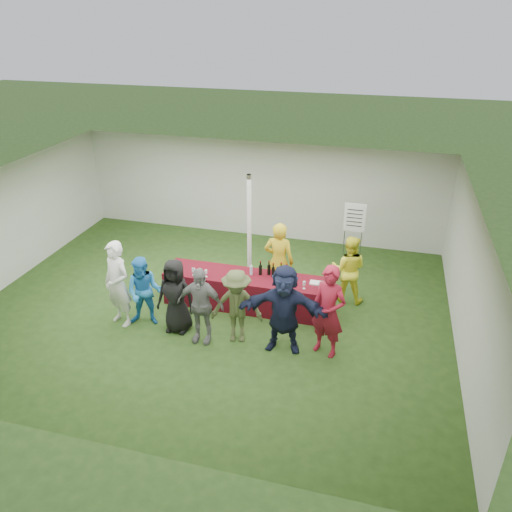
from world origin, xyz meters
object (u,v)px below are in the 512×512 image
(staff_pourer, at_px, (279,262))
(customer_3, at_px, (200,305))
(customer_0, at_px, (118,284))
(wine_list_sign, at_px, (354,223))
(customer_6, at_px, (328,312))
(customer_4, at_px, (237,306))
(staff_back, at_px, (349,269))
(customer_1, at_px, (144,292))
(dump_bucket, at_px, (324,287))
(customer_5, at_px, (284,309))
(customer_2, at_px, (176,296))
(serving_table, at_px, (247,291))

(staff_pourer, height_order, customer_3, staff_pourer)
(customer_0, xyz_separation_m, customer_3, (1.81, -0.14, -0.12))
(wine_list_sign, bearing_deg, customer_6, -92.40)
(customer_3, xyz_separation_m, customer_4, (0.67, 0.18, -0.03))
(staff_back, relative_size, customer_1, 1.03)
(dump_bucket, bearing_deg, staff_pourer, 146.20)
(customer_5, xyz_separation_m, customer_6, (0.81, 0.08, 0.02))
(customer_0, xyz_separation_m, customer_6, (4.22, 0.10, -0.00))
(dump_bucket, xyz_separation_m, customer_4, (-1.52, -1.02, -0.07))
(customer_3, distance_m, customer_6, 2.42)
(dump_bucket, relative_size, wine_list_sign, 0.12)
(customer_6, bearing_deg, customer_1, -159.56)
(dump_bucket, height_order, customer_4, customer_4)
(dump_bucket, height_order, customer_6, customer_6)
(staff_back, relative_size, customer_4, 1.01)
(customer_2, bearing_deg, staff_pourer, 45.80)
(customer_4, distance_m, customer_6, 1.74)
(staff_back, bearing_deg, dump_bucket, 70.33)
(dump_bucket, height_order, customer_0, customer_0)
(serving_table, distance_m, customer_0, 2.72)
(customer_0, xyz_separation_m, customer_1, (0.51, 0.11, -0.16))
(customer_2, bearing_deg, customer_0, -176.30)
(wine_list_sign, xyz_separation_m, staff_pourer, (-1.45, -1.63, -0.40))
(wine_list_sign, height_order, customer_4, wine_list_sign)
(customer_0, xyz_separation_m, customer_5, (3.41, 0.02, -0.03))
(staff_pourer, xyz_separation_m, customer_1, (-2.40, -1.69, -0.16))
(wine_list_sign, height_order, customer_5, wine_list_sign)
(customer_5, bearing_deg, dump_bucket, 56.38)
(serving_table, bearing_deg, customer_5, -49.72)
(customer_0, bearing_deg, customer_3, 17.99)
(dump_bucket, xyz_separation_m, customer_5, (-0.60, -1.05, 0.05))
(customer_4, bearing_deg, customer_0, 170.95)
(staff_pourer, xyz_separation_m, customer_5, (0.50, -1.78, -0.02))
(dump_bucket, relative_size, customer_3, 0.14)
(customer_0, distance_m, customer_6, 4.22)
(customer_4, bearing_deg, customer_3, -175.10)
(staff_back, bearing_deg, customer_0, 26.94)
(serving_table, bearing_deg, customer_2, -132.63)
(serving_table, relative_size, customer_5, 2.02)
(customer_3, bearing_deg, serving_table, 69.13)
(staff_back, distance_m, customer_6, 2.01)
(staff_pourer, bearing_deg, wine_list_sign, -129.27)
(wine_list_sign, bearing_deg, serving_table, -133.41)
(customer_6, bearing_deg, dump_bucket, 123.20)
(dump_bucket, xyz_separation_m, customer_6, (0.22, -0.97, 0.07))
(wine_list_sign, relative_size, customer_1, 1.20)
(dump_bucket, relative_size, customer_2, 0.14)
(customer_2, relative_size, customer_4, 1.02)
(staff_pourer, height_order, customer_4, staff_pourer)
(wine_list_sign, relative_size, customer_3, 1.13)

